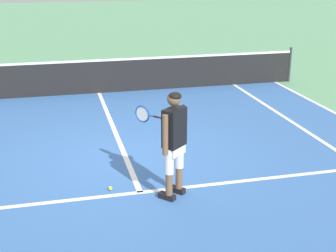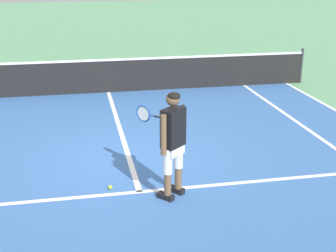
# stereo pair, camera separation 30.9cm
# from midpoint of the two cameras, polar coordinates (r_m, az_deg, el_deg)

# --- Properties ---
(ground_plane) EXTENTS (80.00, 80.00, 0.00)m
(ground_plane) POSITION_cam_midpoint_polar(r_m,az_deg,el_deg) (9.04, -6.05, -3.94)
(ground_plane) COLOR #609E70
(court_inner_surface) EXTENTS (10.98, 11.30, 0.00)m
(court_inner_surface) POSITION_cam_midpoint_polar(r_m,az_deg,el_deg) (8.58, -5.58, -5.19)
(court_inner_surface) COLOR #3866A8
(court_inner_surface) RESTS_ON ground
(line_service) EXTENTS (8.23, 0.10, 0.01)m
(line_service) POSITION_cam_midpoint_polar(r_m,az_deg,el_deg) (7.73, -4.53, -8.00)
(line_service) COLOR white
(line_service) RESTS_ON ground
(line_centre_service) EXTENTS (0.10, 6.40, 0.01)m
(line_centre_service) POSITION_cam_midpoint_polar(r_m,az_deg,el_deg) (10.66, -7.37, -0.34)
(line_centre_service) COLOR white
(line_centre_service) RESTS_ON ground
(line_singles_right) EXTENTS (0.10, 10.90, 0.01)m
(line_singles_right) POSITION_cam_midpoint_polar(r_m,az_deg,el_deg) (9.96, 18.54, -2.62)
(line_singles_right) COLOR white
(line_singles_right) RESTS_ON ground
(tennis_net) EXTENTS (11.96, 0.08, 1.07)m
(tennis_net) POSITION_cam_midpoint_polar(r_m,az_deg,el_deg) (13.59, -9.07, 5.98)
(tennis_net) COLOR #333338
(tennis_net) RESTS_ON ground
(tennis_player) EXTENTS (0.70, 1.18, 1.71)m
(tennis_player) POSITION_cam_midpoint_polar(r_m,az_deg,el_deg) (7.22, -0.62, -1.41)
(tennis_player) COLOR black
(tennis_player) RESTS_ON ground
(tennis_ball_near_feet) EXTENTS (0.07, 0.07, 0.07)m
(tennis_ball_near_feet) POSITION_cam_midpoint_polar(r_m,az_deg,el_deg) (7.85, -8.11, -7.47)
(tennis_ball_near_feet) COLOR #CCE02D
(tennis_ball_near_feet) RESTS_ON ground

